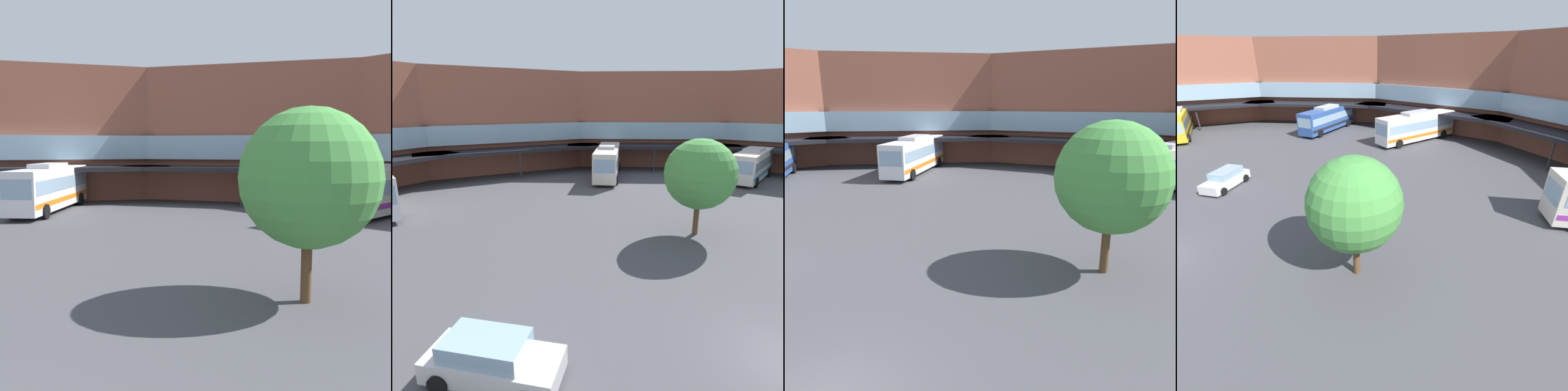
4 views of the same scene
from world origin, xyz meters
The scene contains 5 objects.
station_building centered at (0.00, 21.52, 6.20)m, with size 86.32×53.94×12.87m.
bus_1 centered at (9.76, 29.41, 2.01)m, with size 8.94×11.54×3.97m.
bus_5 centered at (23.72, 19.93, 1.93)m, with size 10.38×6.71×3.81m.
parked_car centered at (-9.39, 4.13, 0.74)m, with size 4.56×4.16×1.53m.
plaza_tree centered at (5.63, 10.46, 4.21)m, with size 4.69×4.69×6.56m.
Camera 2 is at (-10.67, -5.14, 8.67)m, focal length 30.35 mm.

